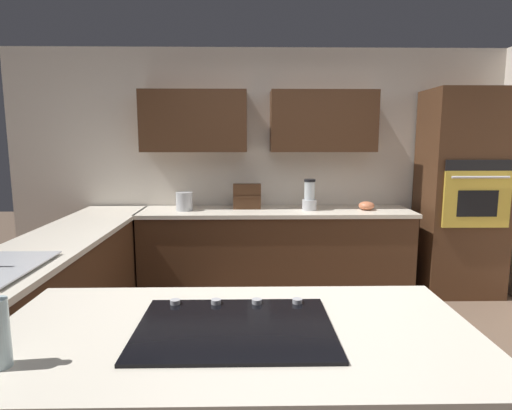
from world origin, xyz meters
TOP-DOWN VIEW (x-y plane):
  - ground_plane at (0.00, 0.00)m, footprint 14.00×14.00m
  - wall_back at (0.06, -2.05)m, footprint 6.00×0.44m
  - lower_cabinets_back at (0.10, -1.72)m, footprint 2.80×0.60m
  - countertop_back at (0.10, -1.72)m, footprint 2.84×0.64m
  - lower_cabinets_side at (1.82, -0.55)m, footprint 0.60×2.90m
  - countertop_side at (1.82, -0.55)m, footprint 0.64×2.94m
  - island_top at (0.44, 1.11)m, footprint 1.89×0.97m
  - wall_oven at (-1.85, -1.72)m, footprint 0.80×0.66m
  - cooktop at (0.44, 1.10)m, footprint 0.76×0.56m
  - blender at (-0.25, -1.70)m, footprint 0.15×0.15m
  - mixing_bowl at (-0.85, -1.70)m, footprint 0.16×0.16m
  - spice_rack at (0.40, -1.80)m, footprint 0.29×0.11m
  - kettle at (1.05, -1.70)m, footprint 0.17×0.17m

SIDE VIEW (x-z plane):
  - ground_plane at x=0.00m, z-range 0.00..0.00m
  - lower_cabinets_back at x=0.10m, z-range 0.00..0.86m
  - lower_cabinets_side at x=1.82m, z-range 0.00..0.86m
  - countertop_back at x=0.10m, z-range 0.86..0.90m
  - countertop_side at x=1.82m, z-range 0.86..0.90m
  - island_top at x=0.44m, z-range 0.86..0.90m
  - cooktop at x=0.44m, z-range 0.89..0.92m
  - mixing_bowl at x=-0.85m, z-range 0.90..0.99m
  - kettle at x=1.05m, z-range 0.90..1.09m
  - spice_rack at x=0.40m, z-range 0.90..1.17m
  - blender at x=-0.25m, z-range 0.88..1.20m
  - wall_oven at x=-1.85m, z-range 0.00..2.14m
  - wall_back at x=0.06m, z-range 0.12..2.72m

